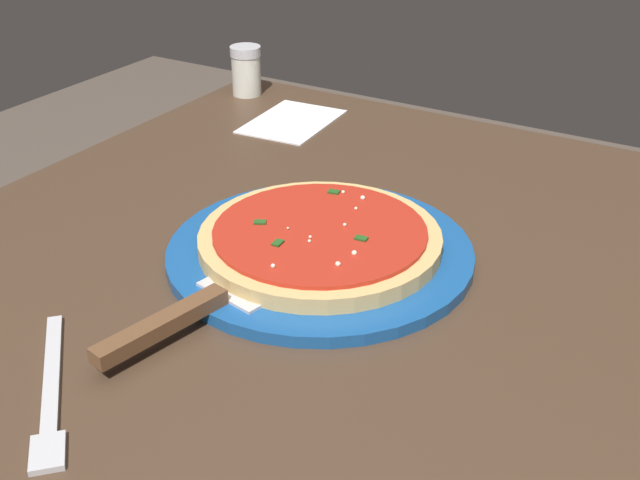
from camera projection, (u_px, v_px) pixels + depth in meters
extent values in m
cube|color=black|center=(265.00, 312.00, 1.41)|extent=(0.06, 0.06, 0.74)
cube|color=#473323|center=(334.00, 298.00, 0.75)|extent=(0.96, 0.88, 0.03)
cylinder|color=#195199|center=(320.00, 252.00, 0.79)|extent=(0.30, 0.30, 0.01)
cylinder|color=#DBB26B|center=(320.00, 240.00, 0.78)|extent=(0.24, 0.24, 0.02)
cylinder|color=red|center=(320.00, 231.00, 0.78)|extent=(0.21, 0.21, 0.00)
sphere|color=#EFEACC|center=(338.00, 264.00, 0.72)|extent=(0.01, 0.01, 0.01)
sphere|color=#EFEACC|center=(343.00, 192.00, 0.85)|extent=(0.00, 0.00, 0.00)
sphere|color=#EFEACC|center=(309.00, 241.00, 0.75)|extent=(0.00, 0.00, 0.00)
sphere|color=#EFEACC|center=(288.00, 228.00, 0.78)|extent=(0.00, 0.00, 0.00)
sphere|color=#EFEACC|center=(356.00, 208.00, 0.81)|extent=(0.00, 0.00, 0.00)
sphere|color=#EFEACC|center=(354.00, 253.00, 0.73)|extent=(0.01, 0.01, 0.01)
sphere|color=#EFEACC|center=(363.00, 198.00, 0.83)|extent=(0.01, 0.01, 0.01)
sphere|color=#EFEACC|center=(273.00, 266.00, 0.71)|extent=(0.00, 0.00, 0.00)
sphere|color=#EFEACC|center=(345.00, 225.00, 0.78)|extent=(0.00, 0.00, 0.00)
sphere|color=#EFEACC|center=(310.00, 237.00, 0.76)|extent=(0.00, 0.00, 0.00)
cube|color=#23561E|center=(260.00, 222.00, 0.79)|extent=(0.01, 0.01, 0.00)
cube|color=#23561E|center=(278.00, 243.00, 0.75)|extent=(0.01, 0.01, 0.00)
cube|color=#23561E|center=(361.00, 238.00, 0.76)|extent=(0.01, 0.01, 0.00)
cube|color=#23561E|center=(334.00, 192.00, 0.85)|extent=(0.01, 0.01, 0.00)
cube|color=silver|center=(259.00, 279.00, 0.73)|extent=(0.10, 0.09, 0.00)
cube|color=brown|center=(162.00, 325.00, 0.66)|extent=(0.13, 0.04, 0.01)
cube|color=white|center=(292.00, 121.00, 1.12)|extent=(0.15, 0.11, 0.00)
cube|color=silver|center=(52.00, 371.00, 0.63)|extent=(0.11, 0.11, 0.00)
cube|color=silver|center=(48.00, 453.00, 0.55)|extent=(0.04, 0.04, 0.00)
cylinder|color=silver|center=(246.00, 75.00, 1.21)|extent=(0.04, 0.04, 0.06)
cylinder|color=silver|center=(245.00, 51.00, 1.20)|extent=(0.05, 0.05, 0.01)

